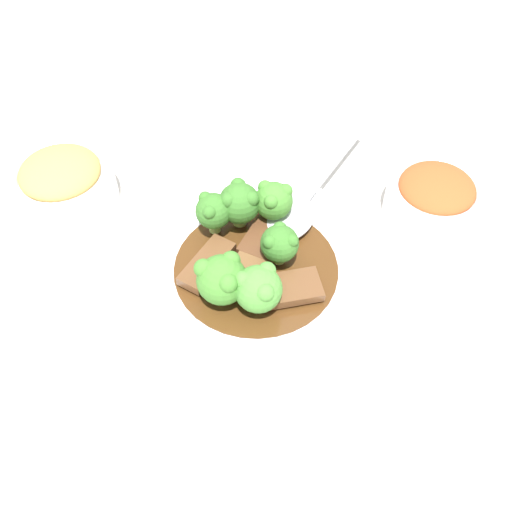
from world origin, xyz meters
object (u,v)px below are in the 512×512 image
broccoli_floret_5 (222,279)px  side_bowl_appetizer (63,183)px  broccoli_floret_2 (258,288)px  beef_strip_3 (207,264)px  broccoli_floret_4 (274,200)px  side_bowl_kimchi (434,197)px  broccoli_floret_0 (280,243)px  broccoli_floret_3 (239,202)px  main_plate (256,271)px  beef_strip_1 (250,265)px  sauce_dish (211,455)px  beef_strip_0 (291,288)px  serving_spoon (296,211)px  broccoli_floret_1 (214,211)px  beef_strip_2 (264,240)px

broccoli_floret_5 → side_bowl_appetizer: size_ratio=0.44×
broccoli_floret_2 → beef_strip_3: bearing=-76.9°
broccoli_floret_4 → side_bowl_appetizer: bearing=-46.5°
broccoli_floret_2 → side_bowl_kimchi: size_ratio=0.45×
broccoli_floret_0 → broccoli_floret_5: size_ratio=0.91×
broccoli_floret_3 → side_bowl_appetizer: broccoli_floret_3 is taller
main_plate → side_bowl_appetizer: bearing=-61.8°
beef_strip_1 → side_bowl_appetizer: bearing=-63.4°
main_plate → side_bowl_appetizer: side_bowl_appetizer is taller
sauce_dish → beef_strip_0: bearing=-149.5°
serving_spoon → side_bowl_appetizer: (0.19, -0.18, 0.01)m
serving_spoon → main_plate: bearing=22.8°
beef_strip_0 → side_bowl_kimchi: bearing=-178.4°
main_plate → broccoli_floret_4: bearing=-142.1°
broccoli_floret_3 → serving_spoon: bearing=154.6°
beef_strip_1 → broccoli_floret_0: (-0.03, 0.01, 0.02)m
beef_strip_0 → sauce_dish: beef_strip_0 is taller
beef_strip_1 → broccoli_floret_1: 0.07m
side_bowl_kimchi → side_bowl_appetizer: 0.42m
broccoli_floret_0 → serving_spoon: size_ratio=0.22×
beef_strip_2 → broccoli_floret_2: broccoli_floret_2 is taller
beef_strip_1 → broccoli_floret_0: 0.04m
beef_strip_2 → sauce_dish: 0.23m
broccoli_floret_5 → sauce_dish: 0.16m
broccoli_floret_2 → side_bowl_kimchi: 0.24m
side_bowl_kimchi → side_bowl_appetizer: (0.33, -0.25, 0.00)m
side_bowl_kimchi → beef_strip_0: bearing=1.6°
broccoli_floret_1 → beef_strip_2: bearing=124.4°
beef_strip_0 → broccoli_floret_2: 0.04m
side_bowl_appetizer → sauce_dish: side_bowl_appetizer is taller
sauce_dish → beef_strip_2: bearing=-137.1°
side_bowl_kimchi → broccoli_floret_3: bearing=-27.0°
beef_strip_3 → broccoli_floret_1: (-0.03, -0.04, 0.02)m
beef_strip_1 → sauce_dish: (0.13, 0.14, -0.02)m
broccoli_floret_1 → broccoli_floret_2: bearing=80.1°
broccoli_floret_0 → beef_strip_2: bearing=-92.2°
broccoli_floret_0 → broccoli_floret_3: broccoli_floret_3 is taller
beef_strip_1 → beef_strip_3: 0.04m
beef_strip_2 → broccoli_floret_1: bearing=-55.6°
broccoli_floret_2 → sauce_dish: (0.12, 0.10, -0.04)m
broccoli_floret_3 → side_bowl_appetizer: size_ratio=0.46×
broccoli_floret_5 → broccoli_floret_3: bearing=-134.1°
beef_strip_0 → broccoli_floret_0: bearing=-109.8°
broccoli_floret_1 → beef_strip_3: bearing=48.0°
broccoli_floret_1 → broccoli_floret_3: broccoli_floret_3 is taller
broccoli_floret_1 → broccoli_floret_4: 0.06m
broccoli_floret_0 → serving_spoon: (-0.05, -0.04, -0.02)m
main_plate → broccoli_floret_5: 0.06m
main_plate → side_bowl_kimchi: (-0.21, 0.04, 0.02)m
beef_strip_2 → broccoli_floret_4: size_ratio=1.28×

